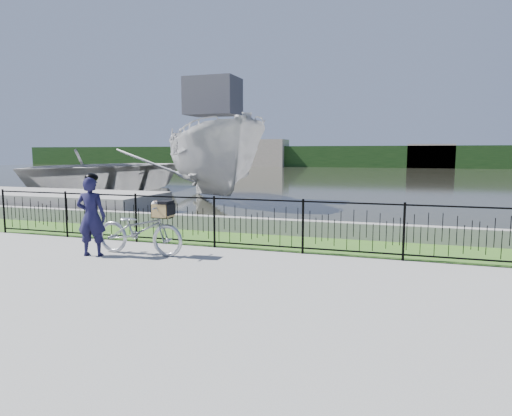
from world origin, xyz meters
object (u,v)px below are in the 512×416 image
(dock, at_px, (30,201))
(cyclist, at_px, (91,215))
(bicycle_rig, at_px, (140,229))
(boat_far, at_px, (99,171))
(boat_near, at_px, (214,157))

(dock, xyz_separation_m, cyclist, (6.95, -5.43, 0.49))
(bicycle_rig, xyz_separation_m, boat_far, (-10.29, 12.30, 0.62))
(dock, distance_m, bicycle_rig, 9.29)
(bicycle_rig, bearing_deg, boat_near, 105.46)
(bicycle_rig, distance_m, boat_far, 16.04)
(cyclist, xyz_separation_m, boat_near, (-2.02, 10.87, 1.05))
(bicycle_rig, relative_size, boat_near, 0.21)
(cyclist, bearing_deg, boat_near, 100.53)
(cyclist, bearing_deg, bicycle_rig, 25.60)
(bicycle_rig, bearing_deg, cyclist, -154.40)
(bicycle_rig, height_order, cyclist, cyclist)
(cyclist, bearing_deg, dock, 141.99)
(cyclist, distance_m, boat_far, 15.82)
(bicycle_rig, bearing_deg, dock, 147.33)
(bicycle_rig, xyz_separation_m, cyclist, (-0.87, -0.42, 0.31))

